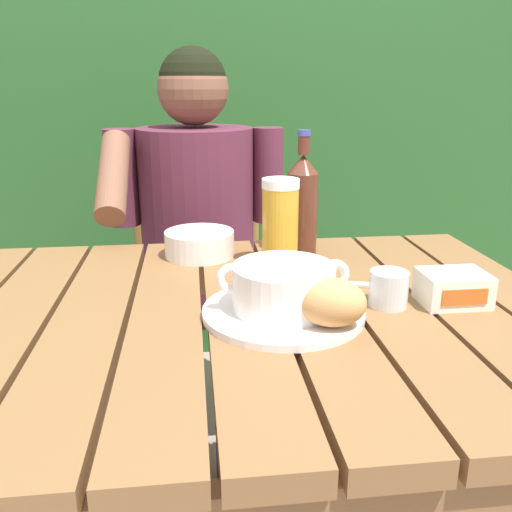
{
  "coord_description": "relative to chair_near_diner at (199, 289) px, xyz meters",
  "views": [
    {
      "loc": [
        -0.07,
        -0.83,
        1.12
      ],
      "look_at": [
        0.03,
        0.07,
        0.83
      ],
      "focal_mm": 37.93,
      "sensor_mm": 36.0,
      "label": 1
    }
  ],
  "objects": [
    {
      "name": "chair_near_diner",
      "position": [
        0.0,
        0.0,
        0.0
      ],
      "size": [
        0.43,
        0.48,
        0.94
      ],
      "color": "brown",
      "rests_on": "ground_plane"
    },
    {
      "name": "dining_table",
      "position": [
        0.06,
        -0.84,
        0.17
      ],
      "size": [
        1.11,
        0.81,
        0.76
      ],
      "color": "brown",
      "rests_on": "ground_plane"
    },
    {
      "name": "water_glass_small",
      "position": [
        0.31,
        -0.86,
        0.32
      ],
      "size": [
        0.06,
        0.06,
        0.06
      ],
      "color": "silver",
      "rests_on": "dining_table"
    },
    {
      "name": "beer_glass",
      "position": [
        0.16,
        -0.63,
        0.38
      ],
      "size": [
        0.07,
        0.07,
        0.18
      ],
      "color": "gold",
      "rests_on": "dining_table"
    },
    {
      "name": "diner_bowl",
      "position": [
        -0.0,
        -0.54,
        0.31
      ],
      "size": [
        0.15,
        0.15,
        0.05
      ],
      "color": "white",
      "rests_on": "dining_table"
    },
    {
      "name": "beer_bottle",
      "position": [
        0.22,
        -0.55,
        0.4
      ],
      "size": [
        0.07,
        0.07,
        0.27
      ],
      "color": "#562A1C",
      "rests_on": "dining_table"
    },
    {
      "name": "hedge_backdrop",
      "position": [
        0.16,
        0.78,
        0.43
      ],
      "size": [
        2.88,
        0.82,
        1.82
      ],
      "color": "#275725",
      "rests_on": "ground_plane"
    },
    {
      "name": "soup_bowl",
      "position": [
        0.13,
        -0.88,
        0.34
      ],
      "size": [
        0.21,
        0.16,
        0.08
      ],
      "color": "white",
      "rests_on": "serving_plate"
    },
    {
      "name": "table_knife",
      "position": [
        0.26,
        -0.76,
        0.29
      ],
      "size": [
        0.17,
        0.06,
        0.01
      ],
      "color": "silver",
      "rests_on": "dining_table"
    },
    {
      "name": "person_eating",
      "position": [
        -0.0,
        -0.2,
        0.24
      ],
      "size": [
        0.48,
        0.47,
        1.22
      ],
      "color": "#582536",
      "rests_on": "ground_plane"
    },
    {
      "name": "serving_plate",
      "position": [
        0.13,
        -0.88,
        0.29
      ],
      "size": [
        0.26,
        0.26,
        0.01
      ],
      "color": "white",
      "rests_on": "dining_table"
    },
    {
      "name": "butter_tub",
      "position": [
        0.42,
        -0.86,
        0.31
      ],
      "size": [
        0.11,
        0.08,
        0.06
      ],
      "color": "white",
      "rests_on": "dining_table"
    },
    {
      "name": "bread_roll",
      "position": [
        0.19,
        -0.95,
        0.33
      ],
      "size": [
        0.13,
        0.11,
        0.07
      ],
      "color": "tan",
      "rests_on": "serving_plate"
    }
  ]
}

